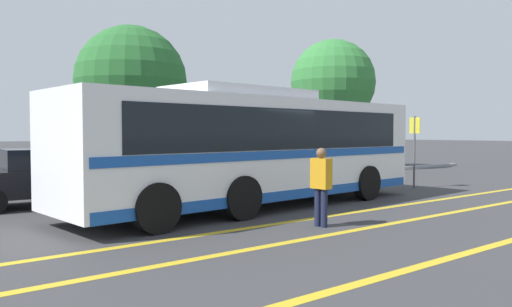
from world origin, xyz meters
The scene contains 12 objects.
ground_plane centered at (0.00, 0.00, 0.00)m, with size 220.00×220.00×0.00m, color #38383A.
lane_strip_0 centered at (0.33, -2.05, 0.00)m, with size 0.20×30.51×0.01m, color gold.
lane_strip_1 centered at (0.33, -3.55, 0.00)m, with size 0.20×30.51×0.01m, color gold.
lane_strip_2 centered at (0.33, -5.93, 0.00)m, with size 0.20×30.51×0.01m, color gold.
curb_strip centered at (0.33, 5.77, 0.07)m, with size 38.51×0.36×0.15m, color #99999E.
transit_bus centered at (0.32, 0.14, 1.60)m, with size 10.98×3.49×3.07m.
parked_car_1 centered at (-3.96, 3.91, 0.76)m, with size 4.47×2.25×1.52m.
parked_car_2 centered at (1.50, 3.57, 0.68)m, with size 4.18×1.82×1.32m.
pedestrian_0 centered at (-0.30, -2.85, 0.93)m, with size 0.25×0.44×1.64m.
bus_stop_sign centered at (7.49, 0.23, 1.60)m, with size 0.07×0.40×2.54m.
tree_0 centered at (12.19, 8.57, 4.67)m, with size 4.55×4.55×6.95m.
tree_2 centered at (1.54, 10.62, 4.21)m, with size 4.86×4.86×6.64m.
Camera 1 is at (-7.71, -10.13, 1.96)m, focal length 35.00 mm.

